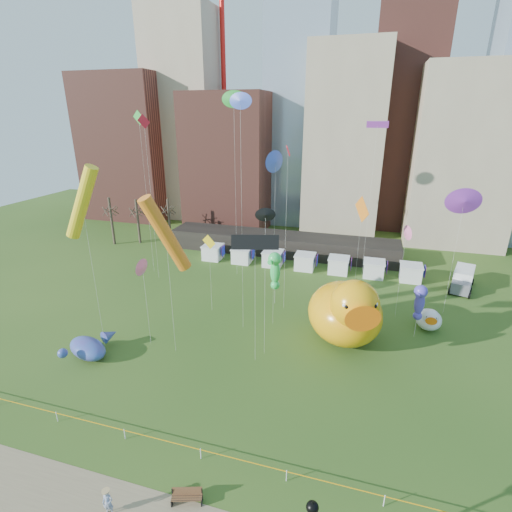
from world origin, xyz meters
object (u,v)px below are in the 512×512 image
(whale_inflatable, at_px, (89,347))
(woman, at_px, (108,503))
(seahorse_green, at_px, (275,268))
(park_bench, at_px, (187,495))
(small_duck, at_px, (429,319))
(box_truck, at_px, (463,279))
(big_duck, at_px, (347,311))
(seahorse_purple, at_px, (420,300))

(whale_inflatable, relative_size, woman, 3.33)
(seahorse_green, xyz_separation_m, park_bench, (1.17, -26.83, -4.27))
(whale_inflatable, xyz_separation_m, park_bench, (15.84, -11.09, -0.42))
(small_duck, relative_size, box_truck, 0.56)
(small_duck, bearing_deg, park_bench, -119.96)
(small_duck, height_order, park_bench, small_duck)
(big_duck, bearing_deg, seahorse_purple, 4.32)
(park_bench, bearing_deg, box_truck, 42.45)
(park_bench, bearing_deg, seahorse_purple, 40.14)
(small_duck, xyz_separation_m, park_bench, (-16.41, -25.69, -0.76))
(big_duck, distance_m, park_bench, 22.20)
(box_truck, bearing_deg, seahorse_green, -137.87)
(seahorse_purple, relative_size, woman, 3.38)
(seahorse_green, distance_m, woman, 29.22)
(small_duck, height_order, box_truck, small_duck)
(small_duck, bearing_deg, woman, -123.91)
(seahorse_green, xyz_separation_m, seahorse_purple, (16.05, -3.14, -0.44))
(seahorse_purple, height_order, whale_inflatable, seahorse_purple)
(box_truck, bearing_deg, big_duck, -112.96)
(seahorse_green, bearing_deg, small_duck, 13.43)
(small_duck, distance_m, whale_inflatable, 35.41)
(seahorse_purple, height_order, box_truck, seahorse_purple)
(park_bench, bearing_deg, whale_inflatable, 127.29)
(small_duck, distance_m, box_truck, 13.95)
(small_duck, height_order, whale_inflatable, small_duck)
(seahorse_purple, distance_m, woman, 32.11)
(whale_inflatable, distance_m, park_bench, 19.34)
(seahorse_green, bearing_deg, seahorse_purple, 6.08)
(box_truck, bearing_deg, small_duck, -98.26)
(big_duck, distance_m, woman, 25.62)
(small_duck, xyz_separation_m, woman, (-20.50, -27.67, -0.38))
(big_duck, distance_m, small_duck, 10.28)
(seahorse_purple, height_order, woman, seahorse_purple)
(small_duck, distance_m, seahorse_green, 17.97)
(seahorse_green, xyz_separation_m, whale_inflatable, (-14.67, -15.74, -3.84))
(park_bench, bearing_deg, small_duck, 39.70)
(box_truck, bearing_deg, seahorse_purple, -100.35)
(seahorse_green, bearing_deg, whale_inflatable, -115.83)
(big_duck, height_order, box_truck, big_duck)
(big_duck, distance_m, box_truck, 22.98)
(park_bench, xyz_separation_m, box_truck, (22.04, 38.45, 0.84))
(small_duck, distance_m, park_bench, 30.49)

